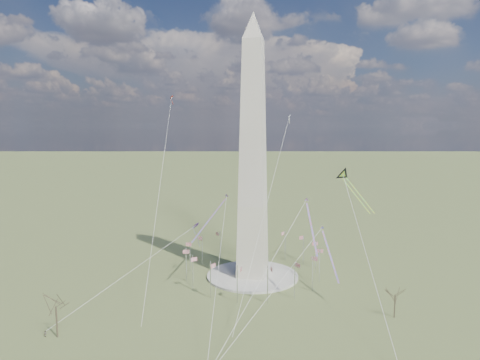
% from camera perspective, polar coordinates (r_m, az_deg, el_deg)
% --- Properties ---
extents(ground, '(2000.00, 2000.00, 0.00)m').
position_cam_1_polar(ground, '(173.23, 1.67, -12.75)').
color(ground, '#526231').
rests_on(ground, ground).
extents(plaza, '(36.00, 36.00, 0.80)m').
position_cam_1_polar(plaza, '(173.10, 1.67, -12.62)').
color(plaza, '#B9B6A9').
rests_on(plaza, ground).
extents(washington_monument, '(15.56, 15.56, 100.00)m').
position_cam_1_polar(washington_monument, '(163.21, 1.74, 3.29)').
color(washington_monument, beige).
rests_on(washington_monument, plaza).
extents(flagpole_ring, '(54.40, 54.40, 13.00)m').
position_cam_1_polar(flagpole_ring, '(170.89, 1.68, -10.45)').
color(flagpole_ring, silver).
rests_on(flagpole_ring, ground).
extents(tree_near, '(6.16, 6.16, 10.77)m').
position_cam_1_polar(tree_near, '(144.71, 19.99, -14.06)').
color(tree_near, '#4C402E').
rests_on(tree_near, ground).
extents(tree_far, '(7.68, 7.68, 13.44)m').
position_cam_1_polar(tree_far, '(134.65, -23.36, -14.99)').
color(tree_far, '#4C402E').
rests_on(tree_far, ground).
extents(person_west, '(1.07, 0.99, 1.77)m').
position_cam_1_polar(person_west, '(139.54, -24.51, -18.14)').
color(person_west, gray).
rests_on(person_west, ground).
extents(kite_delta_black, '(15.61, 17.73, 15.90)m').
position_cam_1_polar(kite_delta_black, '(175.60, 13.79, 0.40)').
color(kite_delta_black, black).
rests_on(kite_delta_black, ground).
extents(kite_diamond_purple, '(2.82, 3.60, 10.50)m').
position_cam_1_polar(kite_diamond_purple, '(178.26, -5.90, -6.35)').
color(kite_diamond_purple, '#41186D').
rests_on(kite_diamond_purple, ground).
extents(kite_streamer_left, '(6.84, 22.65, 15.81)m').
position_cam_1_polar(kite_streamer_left, '(153.90, 9.30, -5.06)').
color(kite_streamer_left, '#D64621').
rests_on(kite_streamer_left, ground).
extents(kite_streamer_mid, '(9.05, 20.77, 14.95)m').
position_cam_1_polar(kite_streamer_mid, '(162.00, -3.33, -4.23)').
color(kite_streamer_mid, '#D64621').
rests_on(kite_streamer_mid, ground).
extents(kite_streamer_right, '(8.00, 21.01, 14.90)m').
position_cam_1_polar(kite_streamer_right, '(160.12, 11.59, -8.64)').
color(kite_streamer_right, '#D64621').
rests_on(kite_streamer_right, ground).
extents(kite_small_red, '(1.38, 2.11, 4.57)m').
position_cam_1_polar(kite_small_red, '(210.57, -9.09, 10.75)').
color(kite_small_red, red).
rests_on(kite_small_red, ground).
extents(kite_small_white, '(1.54, 1.51, 4.39)m').
position_cam_1_polar(kite_small_white, '(206.09, 6.61, 8.37)').
color(kite_small_white, silver).
rests_on(kite_small_white, ground).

